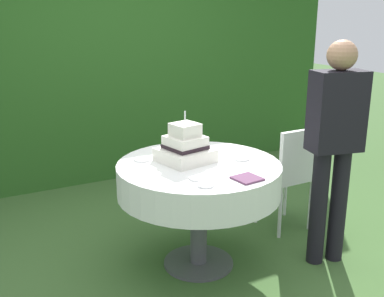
# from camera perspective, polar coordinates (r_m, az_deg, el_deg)

# --- Properties ---
(ground_plane) EXTENTS (20.00, 20.00, 0.00)m
(ground_plane) POSITION_cam_1_polar(r_m,az_deg,el_deg) (3.52, 0.80, -13.88)
(ground_plane) COLOR #3D602D
(foliage_hedge) EXTENTS (5.67, 0.59, 2.54)m
(foliage_hedge) POSITION_cam_1_polar(r_m,az_deg,el_deg) (5.18, -11.85, 10.55)
(foliage_hedge) COLOR #28561E
(foliage_hedge) RESTS_ON ground_plane
(cake_table) EXTENTS (1.13, 1.13, 0.77)m
(cake_table) POSITION_cam_1_polar(r_m,az_deg,el_deg) (3.24, 0.84, -3.85)
(cake_table) COLOR #4C4C51
(cake_table) RESTS_ON ground_plane
(wedding_cake) EXTENTS (0.38, 0.38, 0.36)m
(wedding_cake) POSITION_cam_1_polar(r_m,az_deg,el_deg) (3.22, -0.84, 0.13)
(wedding_cake) COLOR white
(wedding_cake) RESTS_ON cake_table
(serving_plate_near) EXTENTS (0.12, 0.12, 0.01)m
(serving_plate_near) POSITION_cam_1_polar(r_m,az_deg,el_deg) (3.28, -6.08, -1.33)
(serving_plate_near) COLOR white
(serving_plate_near) RESTS_ON cake_table
(serving_plate_far) EXTENTS (0.11, 0.11, 0.01)m
(serving_plate_far) POSITION_cam_1_polar(r_m,az_deg,el_deg) (2.80, 1.70, -4.46)
(serving_plate_far) COLOR white
(serving_plate_far) RESTS_ON cake_table
(serving_plate_left) EXTENTS (0.11, 0.11, 0.01)m
(serving_plate_left) POSITION_cam_1_polar(r_m,az_deg,el_deg) (2.91, 0.66, -3.62)
(serving_plate_left) COLOR white
(serving_plate_left) RESTS_ON cake_table
(serving_plate_right) EXTENTS (0.12, 0.12, 0.01)m
(serving_plate_right) POSITION_cam_1_polar(r_m,az_deg,el_deg) (3.30, 6.03, -1.23)
(serving_plate_right) COLOR white
(serving_plate_right) RESTS_ON cake_table
(napkin_stack) EXTENTS (0.17, 0.17, 0.01)m
(napkin_stack) POSITION_cam_1_polar(r_m,az_deg,el_deg) (2.92, 6.76, -3.66)
(napkin_stack) COLOR #603856
(napkin_stack) RESTS_ON cake_table
(garden_chair) EXTENTS (0.40, 0.40, 0.89)m
(garden_chair) POSITION_cam_1_polar(r_m,az_deg,el_deg) (3.88, 12.05, -2.45)
(garden_chair) COLOR white
(garden_chair) RESTS_ON ground_plane
(standing_person) EXTENTS (0.40, 0.28, 1.60)m
(standing_person) POSITION_cam_1_polar(r_m,az_deg,el_deg) (3.35, 17.03, 1.09)
(standing_person) COLOR black
(standing_person) RESTS_ON ground_plane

